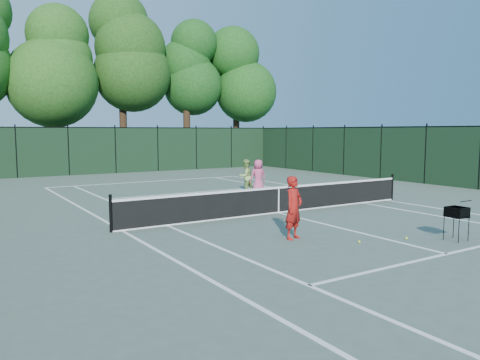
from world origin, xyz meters
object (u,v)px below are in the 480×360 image
player_green (246,176)px  ball_hopper (457,212)px  coach (294,208)px  loose_ball_near_cart (406,238)px  player_pink (258,177)px  loose_ball_midcourt (359,242)px

player_green → ball_hopper: 10.56m
coach → ball_hopper: (3.40, -2.38, -0.09)m
ball_hopper → loose_ball_near_cart: 1.42m
coach → player_green: 9.02m
coach → player_pink: size_ratio=1.07×
player_green → loose_ball_near_cart: 9.92m
player_pink → loose_ball_midcourt: size_ratio=22.54×
coach → player_pink: 8.88m
coach → loose_ball_near_cart: 3.03m
loose_ball_near_cart → loose_ball_midcourt: (-1.32, 0.38, 0.00)m
player_green → loose_ball_midcourt: 9.83m
coach → player_green: bearing=46.5°
coach → loose_ball_near_cart: (2.43, -1.63, -0.79)m
player_pink → loose_ball_near_cart: 9.63m
player_green → loose_ball_midcourt: size_ratio=22.56×
player_green → coach: bearing=56.2°
loose_ball_near_cart → ball_hopper: bearing=-37.9°
coach → player_green: size_ratio=1.07×
player_pink → ball_hopper: size_ratio=1.76×
player_pink → ball_hopper: bearing=92.3°
loose_ball_near_cart → loose_ball_midcourt: size_ratio=1.00×
coach → player_pink: coach is taller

